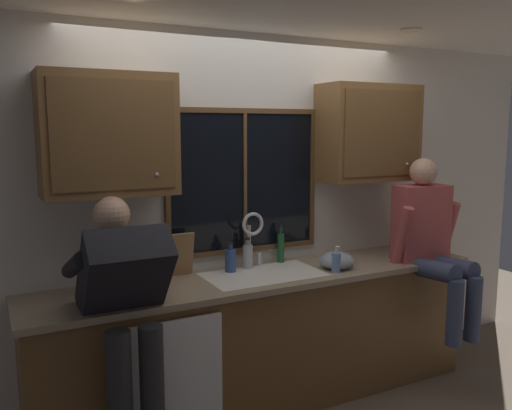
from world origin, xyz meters
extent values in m
cube|color=silver|center=(0.00, 0.06, 1.27)|extent=(5.50, 0.12, 2.55)
cylinder|color=#FFEAB2|center=(0.93, -0.60, 2.54)|extent=(0.14, 0.14, 0.01)
cube|color=black|center=(-0.02, -0.01, 1.52)|extent=(1.10, 0.02, 0.95)
cube|color=brown|center=(-0.02, -0.02, 2.02)|extent=(1.17, 0.02, 0.04)
cube|color=brown|center=(-0.02, -0.02, 1.03)|extent=(1.17, 0.02, 0.04)
cube|color=brown|center=(-0.58, -0.02, 1.52)|extent=(0.03, 0.02, 0.95)
cube|color=brown|center=(0.55, -0.02, 1.52)|extent=(0.03, 0.02, 0.95)
cube|color=brown|center=(-0.02, -0.02, 1.52)|extent=(0.02, 0.02, 0.95)
cube|color=brown|center=(0.00, -0.29, 0.44)|extent=(3.10, 0.58, 0.88)
cube|color=gray|center=(0.00, -0.31, 0.90)|extent=(3.16, 0.62, 0.04)
cube|color=white|center=(-0.77, -0.61, 0.46)|extent=(0.60, 0.02, 0.74)
cube|color=brown|center=(-0.99, -0.17, 1.86)|extent=(0.78, 0.33, 0.72)
cube|color=brown|center=(-0.99, -0.34, 1.86)|extent=(0.70, 0.01, 0.62)
sphere|color=#B2B2B7|center=(-0.75, -0.34, 1.63)|extent=(0.02, 0.02, 0.02)
cube|color=brown|center=(0.95, -0.17, 1.86)|extent=(0.78, 0.33, 0.72)
cube|color=brown|center=(0.95, -0.34, 1.86)|extent=(0.70, 0.01, 0.62)
sphere|color=#B2B2B7|center=(1.18, -0.34, 1.63)|extent=(0.02, 0.02, 0.02)
cube|color=white|center=(-0.02, -0.30, 0.91)|extent=(0.80, 0.46, 0.02)
cube|color=beige|center=(-0.22, -0.30, 0.81)|extent=(0.36, 0.42, 0.20)
cube|color=beige|center=(0.18, -0.30, 0.81)|extent=(0.36, 0.42, 0.20)
cube|color=white|center=(-0.02, -0.30, 0.81)|extent=(0.04, 0.42, 0.20)
cylinder|color=silver|center=(-0.02, -0.08, 1.07)|extent=(0.03, 0.03, 0.30)
torus|color=silver|center=(-0.02, -0.14, 1.24)|extent=(0.16, 0.02, 0.16)
cylinder|color=silver|center=(0.06, -0.08, 0.97)|extent=(0.03, 0.03, 0.09)
cylinder|color=#262628|center=(-0.94, -0.76, 0.44)|extent=(0.13, 0.13, 0.88)
cube|color=black|center=(-1.02, -0.58, 1.10)|extent=(0.44, 0.54, 0.59)
sphere|color=tan|center=(-1.02, -0.33, 1.41)|extent=(0.21, 0.21, 0.21)
cylinder|color=black|center=(-1.24, -0.40, 1.15)|extent=(0.09, 0.52, 0.26)
cylinder|color=black|center=(-0.80, -0.40, 1.15)|extent=(0.09, 0.52, 0.26)
cylinder|color=#384260|center=(1.14, -0.69, 0.90)|extent=(0.14, 0.43, 0.16)
cylinder|color=#384260|center=(1.32, -0.69, 0.90)|extent=(0.14, 0.43, 0.16)
cylinder|color=#384260|center=(1.14, -0.91, 0.65)|extent=(0.11, 0.11, 0.46)
cylinder|color=#384260|center=(1.32, -0.91, 0.65)|extent=(0.11, 0.11, 0.46)
cube|color=#B24C4C|center=(1.23, -0.47, 1.20)|extent=(0.42, 0.25, 0.56)
sphere|color=tan|center=(1.23, -0.47, 1.58)|extent=(0.20, 0.20, 0.20)
cylinder|color=#B24C4C|center=(1.00, -0.52, 1.12)|extent=(0.08, 0.20, 0.47)
cylinder|color=#B24C4C|center=(1.46, -0.52, 1.12)|extent=(0.08, 0.20, 0.47)
cube|color=brown|center=(-0.76, -0.21, 1.02)|extent=(0.12, 0.18, 0.25)
cylinder|color=black|center=(-0.80, -0.27, 1.18)|extent=(0.02, 0.05, 0.09)
cylinder|color=black|center=(-0.76, -0.26, 1.17)|extent=(0.02, 0.04, 0.08)
cylinder|color=black|center=(-0.73, -0.26, 1.16)|extent=(0.02, 0.04, 0.06)
cube|color=#997047|center=(-0.56, -0.08, 1.07)|extent=(0.24, 0.08, 0.30)
ellipsoid|color=#8C99A8|center=(0.52, -0.39, 0.98)|extent=(0.25, 0.25, 0.12)
cylinder|color=#668CCC|center=(0.45, -0.48, 0.99)|extent=(0.06, 0.06, 0.13)
cylinder|color=silver|center=(0.45, -0.48, 1.07)|extent=(0.02, 0.02, 0.04)
cylinder|color=silver|center=(0.45, -0.50, 1.10)|extent=(0.01, 0.04, 0.01)
cylinder|color=#334C8C|center=(-0.19, -0.14, 1.00)|extent=(0.07, 0.07, 0.16)
cylinder|color=navy|center=(-0.19, -0.14, 1.10)|extent=(0.03, 0.03, 0.04)
cylinder|color=black|center=(-0.19, -0.14, 1.12)|extent=(0.04, 0.04, 0.01)
cylinder|color=#1E592D|center=(0.25, -0.07, 1.03)|extent=(0.05, 0.05, 0.21)
cylinder|color=#184724|center=(0.25, -0.07, 1.16)|extent=(0.02, 0.02, 0.05)
cylinder|color=black|center=(0.25, -0.07, 1.19)|extent=(0.03, 0.03, 0.01)
cylinder|color=#B7B7BC|center=(-0.04, -0.11, 1.00)|extent=(0.07, 0.07, 0.17)
cylinder|color=#929296|center=(-0.04, -0.11, 1.11)|extent=(0.03, 0.03, 0.04)
cylinder|color=black|center=(-0.04, -0.11, 1.13)|extent=(0.04, 0.04, 0.01)
camera|label=1|loc=(-1.66, -3.35, 1.90)|focal=37.13mm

